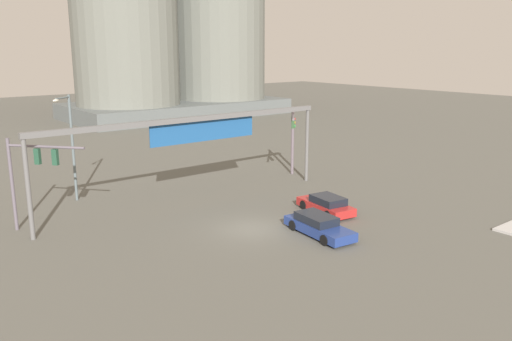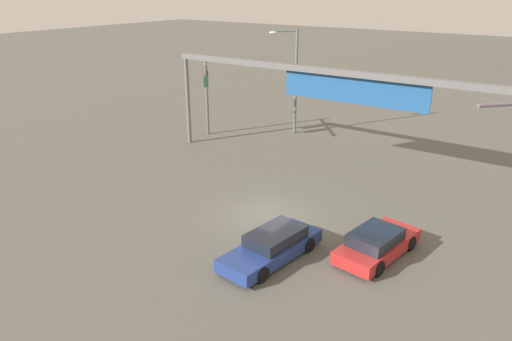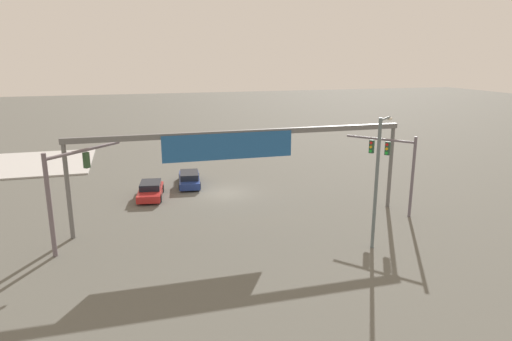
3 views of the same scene
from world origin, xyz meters
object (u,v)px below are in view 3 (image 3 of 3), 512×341
(sedan_car_waiting_far, at_px, (151,190))
(streetlamp_curved_arm, at_px, (378,174))
(traffic_signal_near_corner, at_px, (65,183))
(traffic_signal_opposite_side, at_px, (394,159))
(sedan_car_approaching, at_px, (189,179))

(sedan_car_waiting_far, bearing_deg, streetlamp_curved_arm, 50.45)
(traffic_signal_near_corner, xyz_separation_m, traffic_signal_opposite_side, (-21.50, -0.28, -0.04))
(sedan_car_approaching, relative_size, sedan_car_waiting_far, 1.11)
(streetlamp_curved_arm, height_order, sedan_car_waiting_far, streetlamp_curved_arm)
(traffic_signal_near_corner, bearing_deg, streetlamp_curved_arm, -62.46)
(traffic_signal_opposite_side, relative_size, sedan_car_approaching, 1.13)
(sedan_car_waiting_far, bearing_deg, traffic_signal_opposite_side, 70.66)
(traffic_signal_near_corner, bearing_deg, sedan_car_waiting_far, 12.91)
(sedan_car_waiting_far, bearing_deg, traffic_signal_near_corner, -21.43)
(traffic_signal_near_corner, bearing_deg, traffic_signal_opposite_side, -46.74)
(traffic_signal_near_corner, xyz_separation_m, sedan_car_waiting_far, (-5.03, -8.86, -3.46))
(sedan_car_approaching, bearing_deg, traffic_signal_opposite_side, -124.31)
(traffic_signal_opposite_side, xyz_separation_m, streetlamp_curved_arm, (4.21, 4.90, 0.47))
(traffic_signal_opposite_side, height_order, sedan_car_approaching, traffic_signal_opposite_side)
(streetlamp_curved_arm, distance_m, sedan_car_approaching, 18.80)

